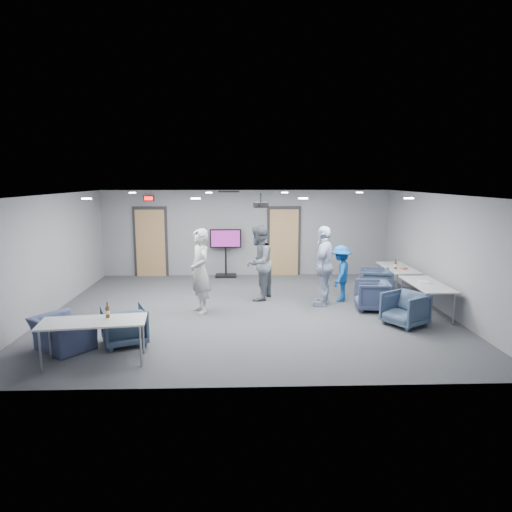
{
  "coord_description": "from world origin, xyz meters",
  "views": [
    {
      "loc": [
        -0.17,
        -10.33,
        3.05
      ],
      "look_at": [
        0.2,
        0.54,
        1.2
      ],
      "focal_mm": 32.0,
      "sensor_mm": 36.0,
      "label": 1
    }
  ],
  "objects_px": {
    "table_front_left": "(93,324)",
    "person_d": "(341,273)",
    "chair_right_a": "(376,283)",
    "chair_front_a": "(124,325)",
    "table_right_b": "(427,286)",
    "tv_stand": "(226,250)",
    "chair_right_b": "(372,296)",
    "table_right_a": "(398,269)",
    "chair_front_b": "(62,334)",
    "person_b": "(258,263)",
    "person_c": "(324,266)",
    "chair_right_c": "(405,309)",
    "bottle_right": "(395,265)",
    "person_a": "(200,271)",
    "bottle_front": "(108,312)",
    "projector": "(261,205)"
  },
  "relations": [
    {
      "from": "bottle_right",
      "to": "tv_stand",
      "type": "relative_size",
      "value": 0.18
    },
    {
      "from": "tv_stand",
      "to": "bottle_right",
      "type": "bearing_deg",
      "value": -29.7
    },
    {
      "from": "person_b",
      "to": "bottle_right",
      "type": "distance_m",
      "value": 3.59
    },
    {
      "from": "person_b",
      "to": "projector",
      "type": "relative_size",
      "value": 5.06
    },
    {
      "from": "tv_stand",
      "to": "projector",
      "type": "distance_m",
      "value": 3.23
    },
    {
      "from": "person_d",
      "to": "bottle_front",
      "type": "relative_size",
      "value": 5.24
    },
    {
      "from": "chair_right_c",
      "to": "tv_stand",
      "type": "height_order",
      "value": "tv_stand"
    },
    {
      "from": "person_a",
      "to": "chair_right_b",
      "type": "xyz_separation_m",
      "value": [
        4.0,
        0.07,
        -0.62
      ]
    },
    {
      "from": "chair_right_a",
      "to": "table_right_a",
      "type": "height_order",
      "value": "chair_right_a"
    },
    {
      "from": "bottle_front",
      "to": "bottle_right",
      "type": "bearing_deg",
      "value": 32.56
    },
    {
      "from": "chair_right_a",
      "to": "tv_stand",
      "type": "distance_m",
      "value": 4.79
    },
    {
      "from": "person_a",
      "to": "chair_right_b",
      "type": "relative_size",
      "value": 2.55
    },
    {
      "from": "person_d",
      "to": "chair_right_c",
      "type": "height_order",
      "value": "person_d"
    },
    {
      "from": "chair_front_a",
      "to": "bottle_right",
      "type": "bearing_deg",
      "value": -174.49
    },
    {
      "from": "chair_right_a",
      "to": "chair_front_b",
      "type": "distance_m",
      "value": 7.61
    },
    {
      "from": "table_right_b",
      "to": "tv_stand",
      "type": "height_order",
      "value": "tv_stand"
    },
    {
      "from": "table_right_a",
      "to": "chair_right_a",
      "type": "bearing_deg",
      "value": 110.83
    },
    {
      "from": "chair_right_a",
      "to": "table_front_left",
      "type": "relative_size",
      "value": 0.46
    },
    {
      "from": "person_b",
      "to": "person_c",
      "type": "xyz_separation_m",
      "value": [
        1.56,
        -0.57,
        0.01
      ]
    },
    {
      "from": "chair_right_a",
      "to": "chair_front_a",
      "type": "height_order",
      "value": "chair_right_a"
    },
    {
      "from": "tv_stand",
      "to": "person_d",
      "type": "bearing_deg",
      "value": -44.77
    },
    {
      "from": "person_d",
      "to": "projector",
      "type": "relative_size",
      "value": 3.75
    },
    {
      "from": "chair_right_c",
      "to": "table_right_b",
      "type": "relative_size",
      "value": 0.45
    },
    {
      "from": "person_d",
      "to": "chair_front_b",
      "type": "relative_size",
      "value": 1.49
    },
    {
      "from": "person_b",
      "to": "chair_right_c",
      "type": "bearing_deg",
      "value": 75.57
    },
    {
      "from": "table_front_left",
      "to": "person_b",
      "type": "bearing_deg",
      "value": 46.57
    },
    {
      "from": "person_b",
      "to": "chair_front_a",
      "type": "xyz_separation_m",
      "value": [
        -2.62,
        -3.1,
        -0.6
      ]
    },
    {
      "from": "chair_front_a",
      "to": "bottle_front",
      "type": "bearing_deg",
      "value": 60.49
    },
    {
      "from": "chair_right_b",
      "to": "chair_front_b",
      "type": "distance_m",
      "value": 6.7
    },
    {
      "from": "table_right_b",
      "to": "bottle_front",
      "type": "bearing_deg",
      "value": 109.88
    },
    {
      "from": "person_c",
      "to": "person_a",
      "type": "bearing_deg",
      "value": -57.77
    },
    {
      "from": "person_a",
      "to": "chair_right_b",
      "type": "height_order",
      "value": "person_a"
    },
    {
      "from": "chair_right_b",
      "to": "table_right_a",
      "type": "xyz_separation_m",
      "value": [
        1.1,
        1.46,
        0.33
      ]
    },
    {
      "from": "chair_front_a",
      "to": "table_right_b",
      "type": "bearing_deg",
      "value": 171.76
    },
    {
      "from": "person_c",
      "to": "table_right_a",
      "type": "relative_size",
      "value": 1.15
    },
    {
      "from": "chair_front_b",
      "to": "table_right_b",
      "type": "relative_size",
      "value": 0.56
    },
    {
      "from": "chair_right_c",
      "to": "chair_front_b",
      "type": "height_order",
      "value": "chair_right_c"
    },
    {
      "from": "table_right_a",
      "to": "table_front_left",
      "type": "xyz_separation_m",
      "value": [
        -6.62,
        -4.4,
        0.0
      ]
    },
    {
      "from": "table_right_b",
      "to": "table_right_a",
      "type": "bearing_deg",
      "value": 0.0
    },
    {
      "from": "person_d",
      "to": "tv_stand",
      "type": "relative_size",
      "value": 0.94
    },
    {
      "from": "table_front_left",
      "to": "person_d",
      "type": "bearing_deg",
      "value": 30.03
    },
    {
      "from": "table_right_b",
      "to": "tv_stand",
      "type": "distance_m",
      "value": 6.29
    },
    {
      "from": "chair_right_a",
      "to": "chair_right_b",
      "type": "distance_m",
      "value": 1.29
    },
    {
      "from": "person_b",
      "to": "person_c",
      "type": "distance_m",
      "value": 1.66
    },
    {
      "from": "chair_right_a",
      "to": "bottle_right",
      "type": "relative_size",
      "value": 3.11
    },
    {
      "from": "person_c",
      "to": "bottle_right",
      "type": "distance_m",
      "value": 2.17
    },
    {
      "from": "table_front_left",
      "to": "bottle_front",
      "type": "distance_m",
      "value": 0.3
    },
    {
      "from": "chair_front_b",
      "to": "bottle_right",
      "type": "height_order",
      "value": "bottle_right"
    },
    {
      "from": "tv_stand",
      "to": "chair_right_b",
      "type": "bearing_deg",
      "value": -47.1
    },
    {
      "from": "table_right_a",
      "to": "table_front_left",
      "type": "height_order",
      "value": "same"
    }
  ]
}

